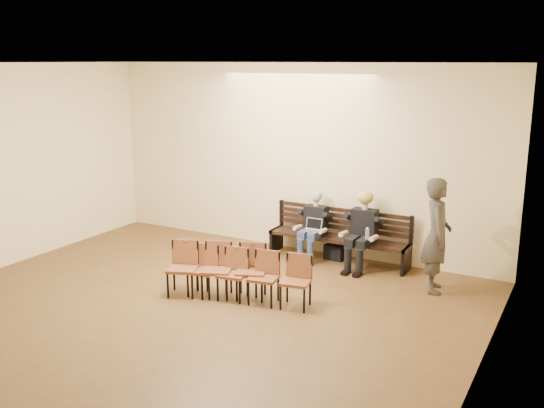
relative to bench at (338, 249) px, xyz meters
The scene contains 11 objects.
ground 4.77m from the bench, 102.44° to the right, with size 10.00×10.00×0.00m, color brown.
room_walls 4.62m from the bench, 104.87° to the right, with size 8.02×10.01×3.51m.
bench is the anchor object (origin of this frame).
seated_man 0.59m from the bench, 164.55° to the right, with size 0.50×0.69×1.20m, color black, non-canonical shape.
seated_woman 0.65m from the bench, 13.73° to the right, with size 0.55×0.76×1.27m, color black, non-canonical shape.
laptop 0.60m from the bench, 144.62° to the right, with size 0.30×0.24×0.22m, color silver.
water_bottle 0.81m from the bench, 26.96° to the right, with size 0.07×0.07×0.21m, color silver.
bag 0.15m from the bench, 133.78° to the left, with size 0.37×0.25×0.27m, color black.
passerby 2.14m from the bench, 17.69° to the right, with size 0.76×0.50×2.08m, color #37322D.
chair_row_front 2.64m from the bench, 111.76° to the right, with size 1.50×0.46×0.84m, color brown.
chair_row_back 2.43m from the bench, 100.98° to the right, with size 1.90×0.43×0.78m, color brown.
Camera 1 is at (4.99, -5.05, 3.54)m, focal length 40.00 mm.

